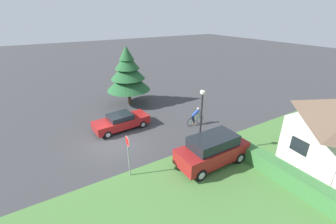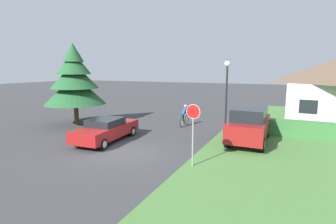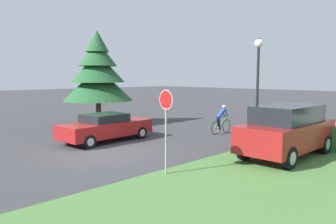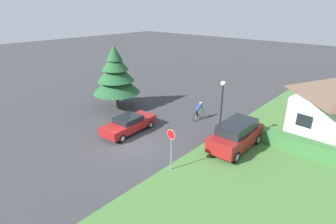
% 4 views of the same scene
% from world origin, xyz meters
% --- Properties ---
extents(ground_plane, '(140.00, 140.00, 0.00)m').
position_xyz_m(ground_plane, '(0.00, 0.00, 0.00)').
color(ground_plane, '#38383A').
extents(hedge_row, '(8.82, 0.90, 1.03)m').
position_xyz_m(hedge_row, '(10.30, 7.25, 0.52)').
color(hedge_row, '#387038').
rests_on(hedge_row, ground).
extents(sedan_left_lane, '(2.15, 4.80, 1.38)m').
position_xyz_m(sedan_left_lane, '(-2.03, 1.37, 0.70)').
color(sedan_left_lane, maroon).
rests_on(sedan_left_lane, ground).
extents(cyclist, '(0.44, 1.83, 1.61)m').
position_xyz_m(cyclist, '(0.67, 7.28, 0.76)').
color(cyclist, black).
rests_on(cyclist, ground).
extents(parked_suv_right, '(2.07, 4.86, 2.08)m').
position_xyz_m(parked_suv_right, '(5.77, 4.71, 1.07)').
color(parked_suv_right, maroon).
rests_on(parked_suv_right, ground).
extents(stop_sign, '(0.65, 0.07, 2.78)m').
position_xyz_m(stop_sign, '(4.06, -0.38, 1.93)').
color(stop_sign, gray).
rests_on(stop_sign, ground).
extents(street_lamp, '(0.36, 0.36, 4.85)m').
position_xyz_m(street_lamp, '(4.34, 4.80, 3.36)').
color(street_lamp, black).
rests_on(street_lamp, ground).
extents(conifer_tall_near, '(4.56, 4.56, 6.23)m').
position_xyz_m(conifer_tall_near, '(-7.13, 4.24, 3.40)').
color(conifer_tall_near, '#4C3823').
rests_on(conifer_tall_near, ground).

